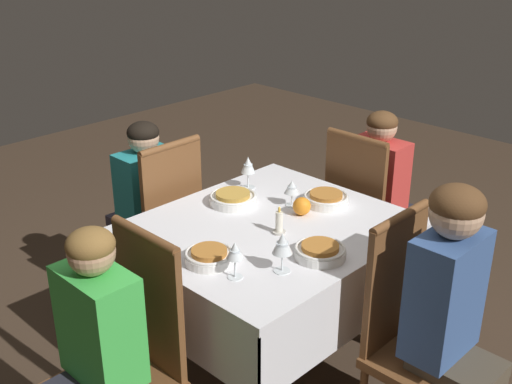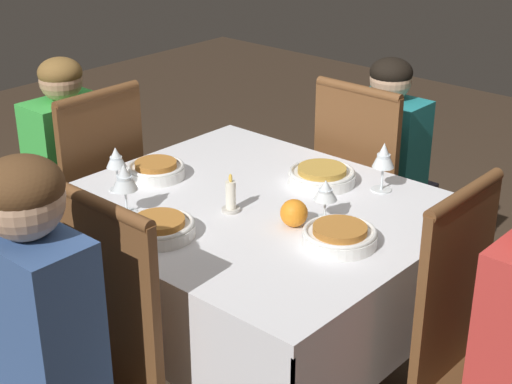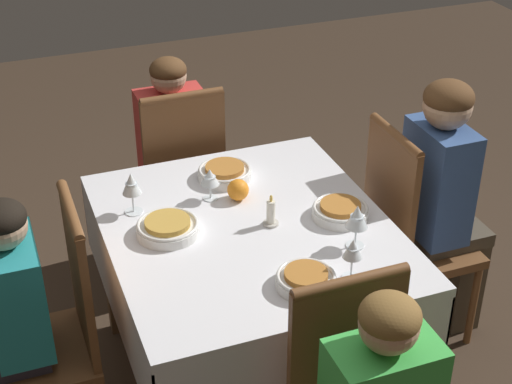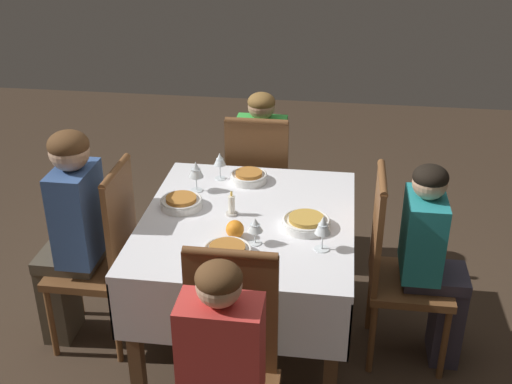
{
  "view_description": "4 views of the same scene",
  "coord_description": "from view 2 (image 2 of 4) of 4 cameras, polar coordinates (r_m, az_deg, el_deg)",
  "views": [
    {
      "loc": [
        1.84,
        1.72,
        2.02
      ],
      "look_at": [
        0.04,
        -0.04,
        0.92
      ],
      "focal_mm": 45.0,
      "sensor_mm": 36.0,
      "label": 1
    },
    {
      "loc": [
        -1.49,
        1.66,
        1.8
      ],
      "look_at": [
        -0.05,
        0.04,
        0.83
      ],
      "focal_mm": 55.0,
      "sensor_mm": 36.0,
      "label": 2
    },
    {
      "loc": [
        2.22,
        -0.81,
        2.31
      ],
      "look_at": [
        0.0,
        0.03,
        0.9
      ],
      "focal_mm": 55.0,
      "sensor_mm": 36.0,
      "label": 3
    },
    {
      "loc": [
        -2.65,
        -0.41,
        2.25
      ],
      "look_at": [
        -0.05,
        -0.05,
        0.92
      ],
      "focal_mm": 45.0,
      "sensor_mm": 36.0,
      "label": 4
    }
  ],
  "objects": [
    {
      "name": "chair_south",
      "position": [
        3.11,
        8.13,
        -0.25
      ],
      "size": [
        0.4,
        0.4,
        1.01
      ],
      "color": "brown",
      "rests_on": "ground_plane"
    },
    {
      "name": "wine_glass_west",
      "position": [
        2.34,
        5.08,
        0.04
      ],
      "size": [
        0.07,
        0.07,
        0.13
      ],
      "color": "white",
      "rests_on": "dining_table"
    },
    {
      "name": "chair_west",
      "position": [
        2.23,
        16.13,
        -11.57
      ],
      "size": [
        0.4,
        0.4,
        1.01
      ],
      "rotation": [
        0.0,
        0.0,
        -1.57
      ],
      "color": "brown",
      "rests_on": "ground_plane"
    },
    {
      "name": "person_child_green",
      "position": [
        3.17,
        -13.89,
        1.0
      ],
      "size": [
        0.33,
        0.3,
        1.09
      ],
      "rotation": [
        0.0,
        0.0,
        1.57
      ],
      "color": "#282833",
      "rests_on": "ground_plane"
    },
    {
      "name": "candle_centerpiece",
      "position": [
        2.41,
        -1.85,
        -0.46
      ],
      "size": [
        0.06,
        0.06,
        0.12
      ],
      "color": "beige",
      "rests_on": "dining_table"
    },
    {
      "name": "bowl_south",
      "position": [
        2.62,
        4.81,
        1.23
      ],
      "size": [
        0.23,
        0.23,
        0.06
      ],
      "color": "white",
      "rests_on": "dining_table"
    },
    {
      "name": "bowl_east",
      "position": [
        2.68,
        -7.29,
        1.63
      ],
      "size": [
        0.2,
        0.2,
        0.06
      ],
      "color": "white",
      "rests_on": "dining_table"
    },
    {
      "name": "bowl_north",
      "position": [
        2.28,
        -7.05,
        -2.56
      ],
      "size": [
        0.21,
        0.21,
        0.06
      ],
      "color": "white",
      "rests_on": "dining_table"
    },
    {
      "name": "wine_glass_east",
      "position": [
        2.57,
        -10.15,
        2.37
      ],
      "size": [
        0.07,
        0.07,
        0.15
      ],
      "color": "white",
      "rests_on": "dining_table"
    },
    {
      "name": "dining_table",
      "position": [
        2.51,
        -0.22,
        -3.13
      ],
      "size": [
        1.15,
        1.01,
        0.76
      ],
      "color": "silver",
      "rests_on": "ground_plane"
    },
    {
      "name": "wine_glass_north",
      "position": [
        2.39,
        -9.55,
        0.97
      ],
      "size": [
        0.08,
        0.08,
        0.16
      ],
      "color": "white",
      "rests_on": "dining_table"
    },
    {
      "name": "person_child_teal",
      "position": [
        3.22,
        9.85,
        1.46
      ],
      "size": [
        0.3,
        0.33,
        1.06
      ],
      "color": "#383342",
      "rests_on": "ground_plane"
    },
    {
      "name": "wine_glass_south",
      "position": [
        2.56,
        9.27,
        2.53
      ],
      "size": [
        0.07,
        0.07,
        0.16
      ],
      "color": "white",
      "rests_on": "dining_table"
    },
    {
      "name": "chair_east",
      "position": [
        3.07,
        -11.99,
        -0.84
      ],
      "size": [
        0.4,
        0.4,
        1.01
      ],
      "rotation": [
        0.0,
        0.0,
        1.57
      ],
      "color": "brown",
      "rests_on": "ground_plane"
    },
    {
      "name": "bowl_west",
      "position": [
        2.23,
        6.11,
        -3.15
      ],
      "size": [
        0.21,
        0.21,
        0.06
      ],
      "color": "white",
      "rests_on": "dining_table"
    },
    {
      "name": "orange_fruit",
      "position": [
        2.32,
        2.78,
        -1.54
      ],
      "size": [
        0.08,
        0.08,
        0.08
      ],
      "primitive_type": "sphere",
      "color": "orange",
      "rests_on": "dining_table"
    },
    {
      "name": "chair_north",
      "position": [
        2.13,
        -12.38,
        -12.99
      ],
      "size": [
        0.4,
        0.4,
        1.01
      ],
      "rotation": [
        0.0,
        0.0,
        3.14
      ],
      "color": "brown",
      "rests_on": "ground_plane"
    },
    {
      "name": "person_adult_denim",
      "position": [
        1.99,
        -16.4,
        -11.76
      ],
      "size": [
        0.3,
        0.34,
        1.18
      ],
      "rotation": [
        0.0,
        0.0,
        3.14
      ],
      "color": "#4C4233",
      "rests_on": "ground_plane"
    }
  ]
}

